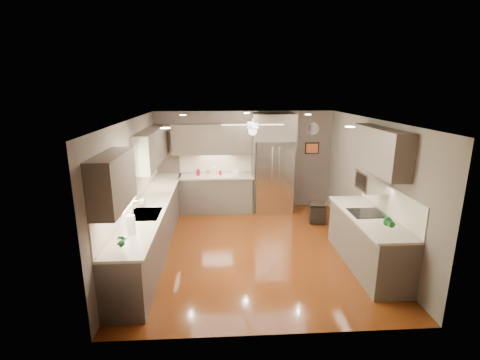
{
  "coord_description": "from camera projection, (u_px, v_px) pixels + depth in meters",
  "views": [
    {
      "loc": [
        -0.63,
        -6.25,
        3.05
      ],
      "look_at": [
        -0.22,
        0.6,
        1.23
      ],
      "focal_mm": 26.0,
      "sensor_mm": 36.0,
      "label": 1
    }
  ],
  "objects": [
    {
      "name": "canister_d",
      "position": [
        220.0,
        173.0,
        8.68
      ],
      "size": [
        0.09,
        0.09,
        0.11
      ],
      "primitive_type": "cylinder",
      "rotation": [
        0.0,
        0.0,
        0.26
      ],
      "color": "maroon",
      "rests_on": "back_run"
    },
    {
      "name": "recessed_lights",
      "position": [
        250.0,
        118.0,
        6.59
      ],
      "size": [
        2.84,
        3.14,
        0.01
      ],
      "color": "white",
      "rests_on": "ceiling"
    },
    {
      "name": "wall_front",
      "position": [
        274.0,
        245.0,
        4.11
      ],
      "size": [
        4.5,
        0.0,
        4.5
      ],
      "primitive_type": "plane",
      "rotation": [
        -1.57,
        0.0,
        0.0
      ],
      "color": "brown",
      "rests_on": "ground"
    },
    {
      "name": "left_run",
      "position": [
        153.0,
        224.0,
        6.75
      ],
      "size": [
        0.65,
        4.7,
        1.45
      ],
      "color": "#4F463A",
      "rests_on": "ground"
    },
    {
      "name": "floor",
      "position": [
        253.0,
        248.0,
        6.85
      ],
      "size": [
        5.0,
        5.0,
        0.0
      ],
      "primitive_type": "plane",
      "color": "#53270B",
      "rests_on": "ground"
    },
    {
      "name": "paper_towel",
      "position": [
        131.0,
        225.0,
        5.16
      ],
      "size": [
        0.13,
        0.13,
        0.32
      ],
      "color": "white",
      "rests_on": "left_run"
    },
    {
      "name": "right_run",
      "position": [
        368.0,
        240.0,
        6.06
      ],
      "size": [
        0.7,
        2.2,
        1.45
      ],
      "color": "#4F463A",
      "rests_on": "ground"
    },
    {
      "name": "stool",
      "position": [
        317.0,
        213.0,
        8.07
      ],
      "size": [
        0.41,
        0.41,
        0.45
      ],
      "color": "black",
      "rests_on": "ground"
    },
    {
      "name": "wall_left",
      "position": [
        132.0,
        189.0,
        6.4
      ],
      "size": [
        0.0,
        5.0,
        5.0
      ],
      "primitive_type": "plane",
      "rotation": [
        1.57,
        0.0,
        1.57
      ],
      "color": "brown",
      "rests_on": "ground"
    },
    {
      "name": "uppers",
      "position": [
        214.0,
        148.0,
        7.01
      ],
      "size": [
        4.5,
        4.7,
        0.95
      ],
      "color": "#4F463A",
      "rests_on": "wall_left"
    },
    {
      "name": "wall_back",
      "position": [
        244.0,
        160.0,
        8.94
      ],
      "size": [
        4.5,
        0.0,
        4.5
      ],
      "primitive_type": "plane",
      "rotation": [
        1.57,
        0.0,
        0.0
      ],
      "color": "brown",
      "rests_on": "ground"
    },
    {
      "name": "canister_c",
      "position": [
        214.0,
        171.0,
        8.71
      ],
      "size": [
        0.14,
        0.14,
        0.2
      ],
      "primitive_type": "cylinder",
      "rotation": [
        0.0,
        0.0,
        0.12
      ],
      "color": "beige",
      "rests_on": "back_run"
    },
    {
      "name": "framed_print",
      "position": [
        312.0,
        148.0,
        8.94
      ],
      "size": [
        0.36,
        0.03,
        0.3
      ],
      "color": "black",
      "rests_on": "wall_back"
    },
    {
      "name": "potted_plant_right",
      "position": [
        387.0,
        221.0,
        5.26
      ],
      "size": [
        0.19,
        0.16,
        0.33
      ],
      "primitive_type": "imported",
      "rotation": [
        0.0,
        0.0,
        0.08
      ],
      "color": "#1A5C23",
      "rests_on": "right_run"
    },
    {
      "name": "sink",
      "position": [
        145.0,
        216.0,
        6.02
      ],
      "size": [
        0.5,
        0.7,
        0.32
      ],
      "color": "silver",
      "rests_on": "left_run"
    },
    {
      "name": "ceiling_fan",
      "position": [
        253.0,
        127.0,
        6.54
      ],
      "size": [
        1.18,
        1.18,
        0.32
      ],
      "color": "white",
      "rests_on": "ceiling"
    },
    {
      "name": "soap_bottle",
      "position": [
        142.0,
        201.0,
        6.41
      ],
      "size": [
        0.08,
        0.09,
        0.18
      ],
      "primitive_type": "imported",
      "rotation": [
        0.0,
        0.0,
        -0.02
      ],
      "color": "white",
      "rests_on": "left_run"
    },
    {
      "name": "potted_plant_left",
      "position": [
        120.0,
        241.0,
        4.61
      ],
      "size": [
        0.17,
        0.13,
        0.28
      ],
      "primitive_type": "imported",
      "rotation": [
        0.0,
        0.0,
        0.19
      ],
      "color": "#1A5C23",
      "rests_on": "left_run"
    },
    {
      "name": "back_run",
      "position": [
        216.0,
        193.0,
        8.81
      ],
      "size": [
        1.85,
        0.65,
        1.45
      ],
      "color": "#4F463A",
      "rests_on": "ground"
    },
    {
      "name": "canister_a",
      "position": [
        198.0,
        172.0,
        8.64
      ],
      "size": [
        0.11,
        0.11,
        0.16
      ],
      "primitive_type": "cylinder",
      "rotation": [
        0.0,
        0.0,
        0.17
      ],
      "color": "maroon",
      "rests_on": "back_run"
    },
    {
      "name": "wall_clock",
      "position": [
        313.0,
        129.0,
        8.82
      ],
      "size": [
        0.3,
        0.03,
        0.3
      ],
      "color": "white",
      "rests_on": "wall_back"
    },
    {
      "name": "wall_right",
      "position": [
        370.0,
        185.0,
        6.65
      ],
      "size": [
        0.0,
        5.0,
        5.0
      ],
      "primitive_type": "plane",
      "rotation": [
        1.57,
        0.0,
        -1.57
      ],
      "color": "brown",
      "rests_on": "ground"
    },
    {
      "name": "refrigerator",
      "position": [
        273.0,
        165.0,
        8.66
      ],
      "size": [
        1.06,
        0.75,
        2.45
      ],
      "color": "silver",
      "rests_on": "ground"
    },
    {
      "name": "bowl",
      "position": [
        236.0,
        174.0,
        8.7
      ],
      "size": [
        0.26,
        0.26,
        0.05
      ],
      "primitive_type": "imported",
      "rotation": [
        0.0,
        0.0,
        -0.37
      ],
      "color": "beige",
      "rests_on": "back_run"
    },
    {
      "name": "microwave",
      "position": [
        372.0,
        181.0,
        6.05
      ],
      "size": [
        0.43,
        0.55,
        0.34
      ],
      "color": "silver",
      "rests_on": "wall_right"
    },
    {
      "name": "canister_b",
      "position": [
        208.0,
        173.0,
        8.65
      ],
      "size": [
        0.1,
        0.1,
        0.13
      ],
      "primitive_type": "cylinder",
      "rotation": [
        0.0,
        0.0,
        0.35
      ],
      "color": "silver",
      "rests_on": "back_run"
    },
    {
      "name": "ceiling",
      "position": [
        254.0,
        120.0,
        6.2
      ],
      "size": [
        5.0,
        5.0,
        0.0
      ],
      "primitive_type": "plane",
      "rotation": [
        3.14,
        0.0,
        0.0
      ],
      "color": "white",
      "rests_on": "ground"
    },
    {
      "name": "window",
      "position": [
        125.0,
        180.0,
        5.84
      ],
      "size": [
        0.05,
        1.12,
        0.92
      ],
      "color": "#BFF2B2",
      "rests_on": "wall_left"
    }
  ]
}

